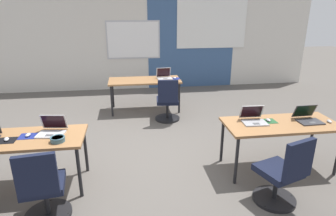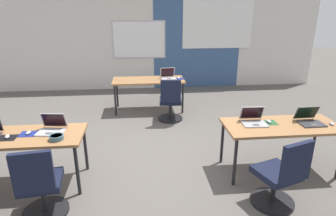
{
  "view_description": "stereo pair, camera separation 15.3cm",
  "coord_description": "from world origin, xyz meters",
  "px_view_note": "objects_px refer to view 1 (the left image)",
  "views": [
    {
      "loc": [
        -0.35,
        -4.07,
        2.27
      ],
      "look_at": [
        0.21,
        -0.07,
        0.83
      ],
      "focal_mm": 30.56,
      "sensor_mm": 36.0,
      "label": 1
    },
    {
      "loc": [
        -0.2,
        -4.09,
        2.27
      ],
      "look_at": [
        0.21,
        -0.07,
        0.83
      ],
      "focal_mm": 30.56,
      "sensor_mm": 36.0,
      "label": 2
    }
  ],
  "objects_px": {
    "desk_near_right": "(281,127)",
    "mouse_near_left_end": "(6,139)",
    "desk_far_center": "(145,82)",
    "laptop_near_right_end": "(308,118)",
    "laptop_near_right_inner": "(254,119)",
    "chair_near_left_inner": "(43,192)",
    "snack_bowl": "(58,139)",
    "mouse_far_right": "(175,78)",
    "mouse_near_left_inner": "(28,135)",
    "chair_far_right": "(168,104)",
    "desk_near_left": "(20,142)",
    "mouse_near_right_end": "(329,121)",
    "laptop_near_left_inner": "(52,130)",
    "chair_near_right_inner": "(282,177)",
    "laptop_far_right": "(164,76)",
    "mouse_near_right_inner": "(268,120)"
  },
  "relations": [
    {
      "from": "desk_near_right",
      "to": "mouse_near_left_end",
      "type": "relative_size",
      "value": 14.18
    },
    {
      "from": "desk_far_center",
      "to": "laptop_near_right_end",
      "type": "xyz_separation_m",
      "value": [
        2.16,
        -2.79,
        0.11
      ]
    },
    {
      "from": "desk_far_center",
      "to": "laptop_near_right_inner",
      "type": "xyz_separation_m",
      "value": [
        1.37,
        -2.71,
        0.11
      ]
    },
    {
      "from": "chair_near_left_inner",
      "to": "snack_bowl",
      "type": "xyz_separation_m",
      "value": [
        0.09,
        0.52,
        0.38
      ]
    },
    {
      "from": "mouse_far_right",
      "to": "snack_bowl",
      "type": "relative_size",
      "value": 0.58
    },
    {
      "from": "mouse_far_right",
      "to": "laptop_near_right_end",
      "type": "xyz_separation_m",
      "value": [
        1.48,
        -2.79,
        0.03
      ]
    },
    {
      "from": "mouse_far_right",
      "to": "mouse_near_left_inner",
      "type": "distance_m",
      "value": 3.62
    },
    {
      "from": "mouse_far_right",
      "to": "chair_far_right",
      "type": "distance_m",
      "value": 0.86
    },
    {
      "from": "desk_near_left",
      "to": "mouse_near_right_end",
      "type": "relative_size",
      "value": 14.52
    },
    {
      "from": "desk_near_left",
      "to": "desk_near_right",
      "type": "xyz_separation_m",
      "value": [
        3.5,
        0.0,
        0.0
      ]
    },
    {
      "from": "desk_near_right",
      "to": "desk_far_center",
      "type": "height_order",
      "value": "same"
    },
    {
      "from": "mouse_near_left_end",
      "to": "mouse_far_right",
      "type": "xyz_separation_m",
      "value": [
        2.55,
        2.87,
        0.0
      ]
    },
    {
      "from": "mouse_near_left_inner",
      "to": "chair_near_left_inner",
      "type": "height_order",
      "value": "chair_near_left_inner"
    },
    {
      "from": "desk_far_center",
      "to": "laptop_near_right_inner",
      "type": "height_order",
      "value": "laptop_near_right_inner"
    },
    {
      "from": "laptop_near_right_end",
      "to": "laptop_near_right_inner",
      "type": "height_order",
      "value": "laptop_near_right_inner"
    },
    {
      "from": "chair_far_right",
      "to": "chair_near_left_inner",
      "type": "height_order",
      "value": "same"
    },
    {
      "from": "laptop_near_left_inner",
      "to": "chair_near_right_inner",
      "type": "relative_size",
      "value": 0.4
    },
    {
      "from": "desk_near_left",
      "to": "desk_far_center",
      "type": "height_order",
      "value": "same"
    },
    {
      "from": "mouse_near_left_inner",
      "to": "mouse_far_right",
      "type": "bearing_deg",
      "value": 49.94
    },
    {
      "from": "chair_near_right_inner",
      "to": "laptop_far_right",
      "type": "bearing_deg",
      "value": -94.53
    },
    {
      "from": "chair_far_right",
      "to": "laptop_near_left_inner",
      "type": "relative_size",
      "value": 2.5
    },
    {
      "from": "laptop_near_right_end",
      "to": "mouse_near_right_inner",
      "type": "relative_size",
      "value": 3.37
    },
    {
      "from": "mouse_near_left_inner",
      "to": "snack_bowl",
      "type": "height_order",
      "value": "snack_bowl"
    },
    {
      "from": "desk_far_center",
      "to": "mouse_near_right_end",
      "type": "xyz_separation_m",
      "value": [
        2.44,
        -2.88,
        0.08
      ]
    },
    {
      "from": "desk_near_left",
      "to": "mouse_near_left_inner",
      "type": "height_order",
      "value": "mouse_near_left_inner"
    },
    {
      "from": "laptop_far_right",
      "to": "mouse_near_left_inner",
      "type": "bearing_deg",
      "value": -131.85
    },
    {
      "from": "chair_near_right_inner",
      "to": "mouse_near_left_end",
      "type": "bearing_deg",
      "value": -31.45
    },
    {
      "from": "laptop_far_right",
      "to": "desk_near_right",
      "type": "bearing_deg",
      "value": -70.71
    },
    {
      "from": "mouse_near_left_end",
      "to": "chair_near_left_inner",
      "type": "distance_m",
      "value": 0.91
    },
    {
      "from": "chair_near_right_inner",
      "to": "mouse_near_right_inner",
      "type": "bearing_deg",
      "value": -122.56
    },
    {
      "from": "desk_near_right",
      "to": "laptop_near_right_inner",
      "type": "height_order",
      "value": "laptop_near_right_inner"
    },
    {
      "from": "desk_near_right",
      "to": "mouse_near_right_inner",
      "type": "height_order",
      "value": "mouse_near_right_inner"
    },
    {
      "from": "chair_near_right_inner",
      "to": "desk_near_right",
      "type": "bearing_deg",
      "value": -133.8
    },
    {
      "from": "mouse_far_right",
      "to": "chair_near_right_inner",
      "type": "bearing_deg",
      "value": -78.93
    },
    {
      "from": "mouse_near_right_inner",
      "to": "snack_bowl",
      "type": "height_order",
      "value": "snack_bowl"
    },
    {
      "from": "desk_far_center",
      "to": "mouse_far_right",
      "type": "bearing_deg",
      "value": 0.31
    },
    {
      "from": "laptop_far_right",
      "to": "laptop_near_right_end",
      "type": "bearing_deg",
      "value": -64.1
    },
    {
      "from": "mouse_far_right",
      "to": "snack_bowl",
      "type": "xyz_separation_m",
      "value": [
        -1.93,
        -2.98,
        0.01
      ]
    },
    {
      "from": "desk_near_left",
      "to": "mouse_near_left_end",
      "type": "bearing_deg",
      "value": -152.23
    },
    {
      "from": "mouse_far_right",
      "to": "desk_near_left",
      "type": "bearing_deg",
      "value": -130.96
    },
    {
      "from": "snack_bowl",
      "to": "laptop_near_left_inner",
      "type": "bearing_deg",
      "value": 115.68
    },
    {
      "from": "desk_far_center",
      "to": "laptop_far_right",
      "type": "bearing_deg",
      "value": 6.49
    },
    {
      "from": "mouse_near_left_end",
      "to": "desk_near_right",
      "type": "bearing_deg",
      "value": 0.99
    },
    {
      "from": "chair_near_left_inner",
      "to": "mouse_near_right_inner",
      "type": "height_order",
      "value": "chair_near_left_inner"
    },
    {
      "from": "laptop_near_left_inner",
      "to": "chair_far_right",
      "type": "bearing_deg",
      "value": 56.05
    },
    {
      "from": "mouse_near_right_end",
      "to": "snack_bowl",
      "type": "relative_size",
      "value": 0.62
    },
    {
      "from": "desk_near_left",
      "to": "desk_near_right",
      "type": "height_order",
      "value": "same"
    },
    {
      "from": "desk_near_left",
      "to": "chair_near_right_inner",
      "type": "relative_size",
      "value": 1.74
    },
    {
      "from": "laptop_far_right",
      "to": "laptop_near_right_end",
      "type": "relative_size",
      "value": 1.05
    },
    {
      "from": "chair_far_right",
      "to": "chair_near_right_inner",
      "type": "relative_size",
      "value": 1.0
    }
  ]
}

